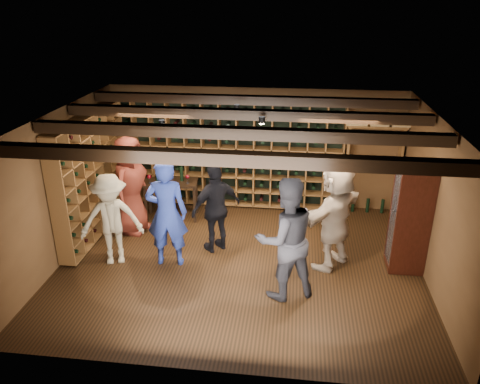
# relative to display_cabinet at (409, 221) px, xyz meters

# --- Properties ---
(ground) EXTENTS (6.00, 6.00, 0.00)m
(ground) POSITION_rel_display_cabinet_xyz_m (-2.71, -0.20, -0.86)
(ground) COLOR black
(ground) RESTS_ON ground
(room_shell) EXTENTS (6.00, 6.00, 6.00)m
(room_shell) POSITION_rel_display_cabinet_xyz_m (-2.71, -0.15, 1.56)
(room_shell) COLOR brown
(room_shell) RESTS_ON ground
(wine_rack_back) EXTENTS (4.65, 0.30, 2.20)m
(wine_rack_back) POSITION_rel_display_cabinet_xyz_m (-3.24, 2.13, 0.29)
(wine_rack_back) COLOR brown
(wine_rack_back) RESTS_ON ground
(wine_rack_left) EXTENTS (0.30, 2.65, 2.20)m
(wine_rack_left) POSITION_rel_display_cabinet_xyz_m (-5.54, 0.62, 0.29)
(wine_rack_left) COLOR brown
(wine_rack_left) RESTS_ON ground
(crate_shelf) EXTENTS (1.20, 0.32, 2.07)m
(crate_shelf) POSITION_rel_display_cabinet_xyz_m (-0.31, 2.12, 0.71)
(crate_shelf) COLOR brown
(crate_shelf) RESTS_ON ground
(display_cabinet) EXTENTS (0.55, 0.50, 1.75)m
(display_cabinet) POSITION_rel_display_cabinet_xyz_m (0.00, 0.00, 0.00)
(display_cabinet) COLOR #32110A
(display_cabinet) RESTS_ON ground
(man_blue_shirt) EXTENTS (0.72, 0.51, 1.85)m
(man_blue_shirt) POSITION_rel_display_cabinet_xyz_m (-3.90, -0.32, 0.07)
(man_blue_shirt) COLOR navy
(man_blue_shirt) RESTS_ON ground
(man_grey_suit) EXTENTS (1.13, 1.03, 1.90)m
(man_grey_suit) POSITION_rel_display_cabinet_xyz_m (-1.95, -1.00, 0.09)
(man_grey_suit) COLOR black
(man_grey_suit) RESTS_ON ground
(guest_red_floral) EXTENTS (0.77, 1.02, 1.87)m
(guest_red_floral) POSITION_rel_display_cabinet_xyz_m (-4.88, 0.73, 0.08)
(guest_red_floral) COLOR maroon
(guest_red_floral) RESTS_ON ground
(guest_woman_black) EXTENTS (0.97, 0.91, 1.60)m
(guest_woman_black) POSITION_rel_display_cabinet_xyz_m (-3.18, 0.22, -0.05)
(guest_woman_black) COLOR black
(guest_woman_black) RESTS_ON ground
(guest_khaki) EXTENTS (1.16, 0.88, 1.58)m
(guest_khaki) POSITION_rel_display_cabinet_xyz_m (-4.82, -0.40, -0.06)
(guest_khaki) COLOR gray
(guest_khaki) RESTS_ON ground
(guest_beige) EXTENTS (1.48, 1.69, 1.85)m
(guest_beige) POSITION_rel_display_cabinet_xyz_m (-1.19, -0.05, 0.07)
(guest_beige) COLOR tan
(guest_beige) RESTS_ON ground
(tasting_table) EXTENTS (1.11, 0.65, 1.07)m
(tasting_table) POSITION_rel_display_cabinet_xyz_m (-4.29, 1.37, -0.15)
(tasting_table) COLOR black
(tasting_table) RESTS_ON ground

